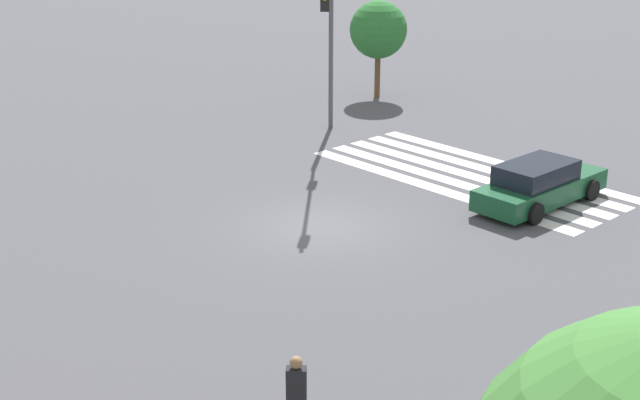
{
  "coord_description": "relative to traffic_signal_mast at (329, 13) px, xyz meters",
  "views": [
    {
      "loc": [
        -17.73,
        16.38,
        9.62
      ],
      "look_at": [
        0.0,
        0.0,
        0.82
      ],
      "focal_mm": 50.0,
      "sensor_mm": 36.0,
      "label": 1
    }
  ],
  "objects": [
    {
      "name": "pedestrian",
      "position": [
        -13.51,
        13.51,
        -3.95
      ],
      "size": [
        0.41,
        0.41,
        1.74
      ],
      "rotation": [
        0.0,
        0.0,
        -0.79
      ],
      "color": "brown",
      "rests_on": "ground_plane"
    },
    {
      "name": "crosswalk_markings",
      "position": [
        -6.07,
        -0.86,
        -4.92
      ],
      "size": [
        10.96,
        4.4,
        0.01
      ],
      "rotation": [
        0.0,
        0.0,
        1.57
      ],
      "color": "silver",
      "rests_on": "ground_plane"
    },
    {
      "name": "tree_corner_c",
      "position": [
        4.03,
        -6.84,
        -1.84
      ],
      "size": [
        2.6,
        2.6,
        4.4
      ],
      "color": "brown",
      "rests_on": "ground_plane"
    },
    {
      "name": "ground_plane",
      "position": [
        -6.07,
        6.07,
        -4.93
      ],
      "size": [
        151.71,
        151.71,
        0.0
      ],
      "primitive_type": "plane",
      "color": "#47474C"
    },
    {
      "name": "traffic_signal_mast",
      "position": [
        0.0,
        0.0,
        0.0
      ],
      "size": [
        5.36,
        5.36,
        6.81
      ],
      "rotation": [
        0.0,
        0.0,
        2.36
      ],
      "color": "#47474C",
      "rests_on": "ground_plane"
    },
    {
      "name": "car_1",
      "position": [
        -9.35,
        -0.11,
        -4.25
      ],
      "size": [
        1.97,
        4.9,
        1.42
      ],
      "rotation": [
        0.0,
        0.0,
        -1.58
      ],
      "color": "#144728",
      "rests_on": "ground_plane"
    }
  ]
}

